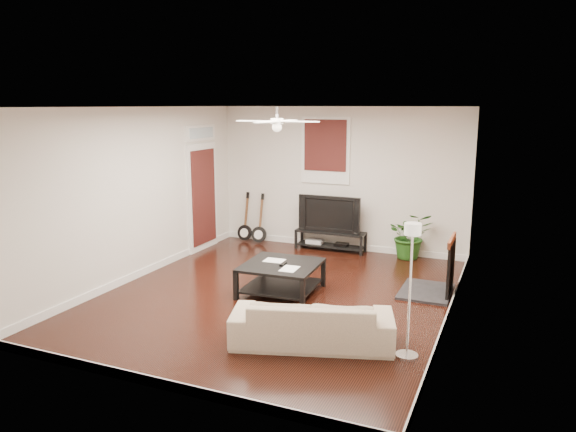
# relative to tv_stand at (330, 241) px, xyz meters

# --- Properties ---
(room) EXTENTS (5.01, 6.01, 2.81)m
(room) POSITION_rel_tv_stand_xyz_m (0.10, -2.78, 1.21)
(room) COLOR black
(room) RESTS_ON ground
(brick_accent) EXTENTS (0.02, 2.20, 2.80)m
(brick_accent) POSITION_rel_tv_stand_xyz_m (2.59, -1.78, 1.21)
(brick_accent) COLOR brown
(brick_accent) RESTS_ON floor
(fireplace) EXTENTS (0.80, 1.10, 0.92)m
(fireplace) POSITION_rel_tv_stand_xyz_m (2.30, -1.78, 0.27)
(fireplace) COLOR black
(fireplace) RESTS_ON floor
(window_back) EXTENTS (1.00, 0.06, 1.30)m
(window_back) POSITION_rel_tv_stand_xyz_m (-0.20, 0.19, 1.76)
(window_back) COLOR #3E1310
(window_back) RESTS_ON wall_back
(door_left) EXTENTS (0.08, 1.00, 2.50)m
(door_left) POSITION_rel_tv_stand_xyz_m (-2.36, -0.88, 1.06)
(door_left) COLOR white
(door_left) RESTS_ON wall_left
(tv_stand) EXTENTS (1.39, 0.37, 0.39)m
(tv_stand) POSITION_rel_tv_stand_xyz_m (0.00, 0.00, 0.00)
(tv_stand) COLOR black
(tv_stand) RESTS_ON floor
(tv) EXTENTS (1.24, 0.16, 0.72)m
(tv) POSITION_rel_tv_stand_xyz_m (0.00, 0.02, 0.55)
(tv) COLOR black
(tv) RESTS_ON tv_stand
(coffee_table) EXTENTS (1.16, 1.16, 0.46)m
(coffee_table) POSITION_rel_tv_stand_xyz_m (0.11, -2.65, 0.04)
(coffee_table) COLOR black
(coffee_table) RESTS_ON floor
(sofa) EXTENTS (2.07, 1.29, 0.56)m
(sofa) POSITION_rel_tv_stand_xyz_m (1.18, -4.17, 0.09)
(sofa) COLOR #C1A891
(sofa) RESTS_ON floor
(floor_lamp) EXTENTS (0.32, 0.32, 1.58)m
(floor_lamp) POSITION_rel_tv_stand_xyz_m (2.30, -4.07, 0.59)
(floor_lamp) COLOR silver
(floor_lamp) RESTS_ON floor
(potted_plant) EXTENTS (0.98, 0.92, 0.89)m
(potted_plant) POSITION_rel_tv_stand_xyz_m (1.55, 0.04, 0.25)
(potted_plant) COLOR #205418
(potted_plant) RESTS_ON floor
(guitar_left) EXTENTS (0.33, 0.23, 1.04)m
(guitar_left) POSITION_rel_tv_stand_xyz_m (-1.89, -0.03, 0.33)
(guitar_left) COLOR black
(guitar_left) RESTS_ON floor
(guitar_right) EXTENTS (0.34, 0.25, 1.04)m
(guitar_right) POSITION_rel_tv_stand_xyz_m (-1.54, -0.06, 0.33)
(guitar_right) COLOR black
(guitar_right) RESTS_ON floor
(ceiling_fan) EXTENTS (1.24, 1.24, 0.32)m
(ceiling_fan) POSITION_rel_tv_stand_xyz_m (0.10, -2.78, 2.41)
(ceiling_fan) COLOR white
(ceiling_fan) RESTS_ON ceiling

